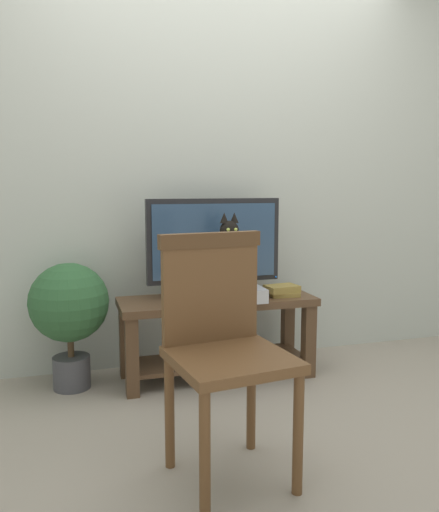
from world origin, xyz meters
TOP-DOWN VIEW (x-y plane):
  - ground_plane at (0.00, 0.00)m, footprint 12.00×12.00m
  - back_wall at (0.00, 0.88)m, footprint 7.00×0.12m
  - tv_stand at (-0.07, 0.49)m, footprint 1.16×0.41m
  - tv at (-0.07, 0.56)m, footprint 0.81×0.20m
  - media_box at (-0.04, 0.41)m, footprint 0.41×0.29m
  - cat at (-0.04, 0.39)m, footprint 0.22×0.34m
  - wooden_chair at (-0.34, -0.50)m, footprint 0.49×0.49m
  - book_stack at (0.32, 0.43)m, footprint 0.21×0.16m
  - potted_plant at (-0.92, 0.56)m, footprint 0.44×0.44m

SIDE VIEW (x-z plane):
  - ground_plane at x=0.00m, z-range 0.00..0.00m
  - tv_stand at x=-0.07m, z-range 0.09..0.57m
  - potted_plant at x=-0.92m, z-range 0.10..0.82m
  - book_stack at x=0.32m, z-range 0.49..0.55m
  - media_box at x=-0.04m, z-range 0.49..0.57m
  - wooden_chair at x=-0.34m, z-range 0.08..1.05m
  - cat at x=-0.04m, z-range 0.51..0.94m
  - tv at x=-0.07m, z-range 0.50..1.09m
  - back_wall at x=0.00m, z-range 0.00..2.80m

